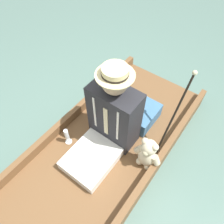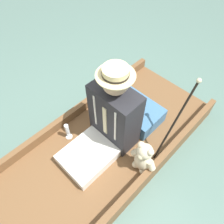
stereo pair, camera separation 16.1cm
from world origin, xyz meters
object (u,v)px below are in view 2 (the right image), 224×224
Objects in this scene: seated_person at (109,120)px; teddy_bear at (143,158)px; wine_glass at (67,130)px; walking_cane at (178,116)px.

seated_person is 0.46m from teddy_bear.
teddy_bear is at bearing 174.58° from seated_person.
wine_glass is (0.33, 0.28, -0.22)m from seated_person.
teddy_bear is at bearing 85.68° from walking_cane.
wine_glass is at bearing 40.15° from walking_cane.
walking_cane is at bearing -144.57° from seated_person.
teddy_bear reaches higher than wine_glass.
walking_cane reaches higher than wine_glass.
wine_glass is 1.09m from walking_cane.
seated_person reaches higher than teddy_bear.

